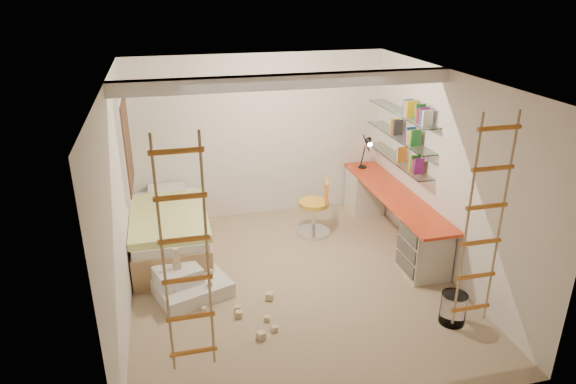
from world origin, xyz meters
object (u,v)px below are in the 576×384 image
object	(u,v)px
swivel_chair	(315,215)
play_platform	(189,285)
desk	(392,214)
bed	(170,231)

from	to	relation	value
swivel_chair	play_platform	bearing A→B (deg)	-148.39
desk	bed	bearing A→B (deg)	173.51
play_platform	bed	bearing A→B (deg)	98.22
bed	desk	bearing A→B (deg)	-6.49
swivel_chair	play_platform	distance (m)	2.33
desk	swivel_chair	size ratio (longest dim) A/B	3.20
bed	swivel_chair	size ratio (longest dim) A/B	2.29
bed	swivel_chair	xyz separation A→B (m)	(2.14, 0.05, -0.01)
bed	swivel_chair	distance (m)	2.14
swivel_chair	play_platform	xyz separation A→B (m)	(-1.98, -1.22, -0.18)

